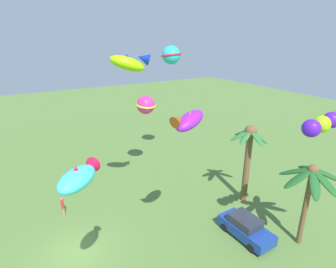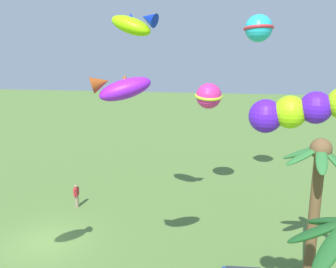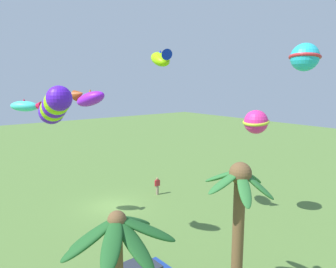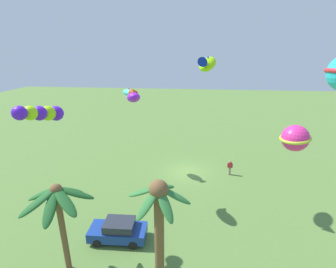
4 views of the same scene
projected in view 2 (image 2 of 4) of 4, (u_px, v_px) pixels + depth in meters
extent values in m
plane|color=#567A38|center=(46.00, 242.00, 20.83)|extent=(120.00, 120.00, 0.00)
cylinder|color=brown|center=(314.00, 213.00, 17.34)|extent=(0.51, 0.51, 6.22)
ellipsoid|color=#2D7033|center=(322.00, 160.00, 15.89)|extent=(1.78, 0.80, 0.98)
ellipsoid|color=#2D7033|center=(336.00, 162.00, 16.21)|extent=(1.32, 1.53, 1.31)
ellipsoid|color=#2D7033|center=(331.00, 156.00, 16.97)|extent=(1.26, 1.57, 1.30)
ellipsoid|color=#2D7033|center=(315.00, 151.00, 17.41)|extent=(1.70, 0.61, 1.09)
ellipsoid|color=#2D7033|center=(301.00, 153.00, 17.01)|extent=(1.08, 1.77, 1.01)
ellipsoid|color=#2D7033|center=(304.00, 156.00, 16.48)|extent=(1.04, 1.79, 0.96)
sphere|color=brown|center=(321.00, 149.00, 16.57)|extent=(0.96, 0.96, 0.96)
ellipsoid|color=#1E5623|center=(327.00, 221.00, 12.39)|extent=(2.08, 1.31, 1.21)
ellipsoid|color=#1E5623|center=(317.00, 232.00, 11.94)|extent=(1.24, 1.98, 1.43)
ellipsoid|color=#1E5623|center=(332.00, 248.00, 11.03)|extent=(1.74, 1.75, 1.46)
cylinder|color=gray|center=(77.00, 201.00, 25.06)|extent=(0.26, 0.26, 0.84)
cube|color=#B72D33|center=(76.00, 191.00, 24.89)|extent=(0.41, 0.28, 0.54)
sphere|color=#A37556|center=(76.00, 186.00, 24.80)|extent=(0.21, 0.21, 0.21)
cylinder|color=#B72D33|center=(75.00, 193.00, 24.69)|extent=(0.09, 0.09, 0.52)
cylinder|color=#B72D33|center=(78.00, 191.00, 25.12)|extent=(0.09, 0.09, 0.52)
ellipsoid|color=#9AE30C|center=(131.00, 26.00, 18.75)|extent=(1.83, 2.63, 1.46)
cone|color=#0B27B7|center=(149.00, 19.00, 18.25)|extent=(0.97, 1.08, 0.90)
cone|color=#0B27B7|center=(131.00, 18.00, 18.66)|extent=(0.57, 0.57, 0.46)
sphere|color=#EF2B8C|center=(209.00, 96.00, 24.63)|extent=(1.69, 1.69, 1.69)
torus|color=#B5CB2D|center=(209.00, 96.00, 24.63)|extent=(2.28, 2.27, 0.48)
ellipsoid|color=#971DF0|center=(125.00, 89.00, 13.93)|extent=(1.61, 2.32, 1.24)
cone|color=#A74417|center=(100.00, 83.00, 13.71)|extent=(0.85, 0.94, 0.78)
cone|color=#A74417|center=(125.00, 80.00, 13.85)|extent=(0.50, 0.50, 0.41)
sphere|color=#5218D5|center=(266.00, 116.00, 9.91)|extent=(0.89, 0.89, 0.89)
sphere|color=#9FE213|center=(290.00, 112.00, 9.68)|extent=(0.86, 0.86, 0.86)
sphere|color=#5218D5|center=(316.00, 108.00, 9.45)|extent=(0.82, 0.82, 0.82)
sphere|color=#26BDD4|center=(259.00, 28.00, 23.67)|extent=(1.72, 1.72, 1.72)
torus|color=red|center=(259.00, 28.00, 23.67)|extent=(2.46, 2.45, 0.47)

